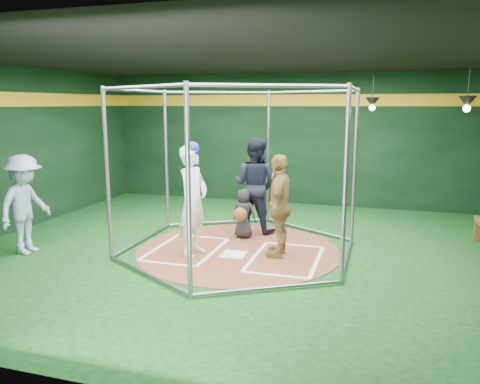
% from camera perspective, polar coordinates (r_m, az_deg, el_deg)
% --- Properties ---
extents(room_shell, '(10.10, 9.10, 3.53)m').
position_cam_1_polar(room_shell, '(8.47, -0.18, 4.24)').
color(room_shell, '#0C3810').
rests_on(room_shell, ground).
extents(clay_disc, '(3.80, 3.80, 0.01)m').
position_cam_1_polar(clay_disc, '(8.83, -0.19, -7.11)').
color(clay_disc, brown).
rests_on(clay_disc, ground).
extents(home_plate, '(0.43, 0.43, 0.01)m').
position_cam_1_polar(home_plate, '(8.56, -0.79, -7.62)').
color(home_plate, white).
rests_on(home_plate, clay_disc).
extents(batter_box_left, '(1.17, 1.77, 0.01)m').
position_cam_1_polar(batter_box_left, '(8.92, -6.55, -6.92)').
color(batter_box_left, white).
rests_on(batter_box_left, clay_disc).
extents(batter_box_right, '(1.17, 1.77, 0.01)m').
position_cam_1_polar(batter_box_right, '(8.38, 5.58, -8.08)').
color(batter_box_right, white).
rests_on(batter_box_right, clay_disc).
extents(batting_cage, '(4.05, 4.67, 3.00)m').
position_cam_1_polar(batting_cage, '(8.50, -0.20, 2.53)').
color(batting_cage, gray).
rests_on(batting_cage, ground).
extents(pendant_lamp_near, '(0.34, 0.34, 0.90)m').
position_cam_1_polar(pendant_lamp_near, '(11.64, 15.84, 10.47)').
color(pendant_lamp_near, black).
rests_on(pendant_lamp_near, room_shell).
extents(pendant_lamp_far, '(0.34, 0.34, 0.90)m').
position_cam_1_polar(pendant_lamp_far, '(10.15, 25.97, 9.83)').
color(pendant_lamp_far, black).
rests_on(pendant_lamp_far, room_shell).
extents(batter_figure, '(0.57, 0.78, 2.05)m').
position_cam_1_polar(batter_figure, '(8.39, -5.74, -0.92)').
color(batter_figure, white).
rests_on(batter_figure, clay_disc).
extents(visitor_leopard, '(0.48, 1.09, 1.84)m').
position_cam_1_polar(visitor_leopard, '(8.33, 4.85, -1.66)').
color(visitor_leopard, tan).
rests_on(visitor_leopard, clay_disc).
extents(catcher_figure, '(0.50, 0.56, 1.01)m').
position_cam_1_polar(catcher_figure, '(9.48, 0.40, -2.63)').
color(catcher_figure, black).
rests_on(catcher_figure, clay_disc).
extents(umpire, '(1.10, 0.94, 2.01)m').
position_cam_1_polar(umpire, '(9.90, 1.84, 0.86)').
color(umpire, black).
rests_on(umpire, clay_disc).
extents(bystander_blue, '(0.68, 1.17, 1.82)m').
position_cam_1_polar(bystander_blue, '(9.35, -24.75, -1.40)').
color(bystander_blue, '#90A3BF').
rests_on(bystander_blue, ground).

